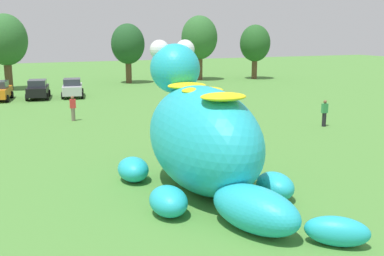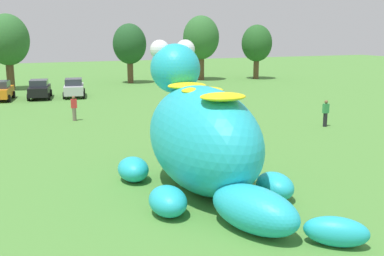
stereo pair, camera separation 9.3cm
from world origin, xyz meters
TOP-DOWN VIEW (x-y plane):
  - ground_plane at (0.00, 0.00)m, footprint 160.00×160.00m
  - giant_inflatable_creature at (-0.46, 1.44)m, footprint 5.70×10.96m
  - car_black at (-4.11, 29.46)m, footprint 2.45×4.33m
  - car_silver at (-1.07, 29.30)m, footprint 2.47×4.34m
  - tree_mid_left at (-6.30, 37.48)m, footprint 4.37×4.37m
  - tree_centre_left at (6.88, 38.68)m, footprint 3.88×3.88m
  - tree_centre at (15.97, 38.68)m, footprint 4.45×4.45m
  - tree_centre_right at (23.01, 37.14)m, footprint 3.84×3.84m
  - spectator_near_inflatable at (2.95, 13.24)m, footprint 0.38×0.26m
  - spectator_mid_field at (11.63, 9.27)m, footprint 0.38×0.26m
  - spectator_wandering at (-2.86, 17.47)m, footprint 0.38×0.26m

SIDE VIEW (x-z plane):
  - ground_plane at x=0.00m, z-range 0.00..0.00m
  - spectator_near_inflatable at x=2.95m, z-range 0.00..1.71m
  - spectator_mid_field at x=11.63m, z-range 0.00..1.71m
  - spectator_wandering at x=-2.86m, z-range 0.00..1.71m
  - car_black at x=-4.11m, z-range 0.00..1.72m
  - car_silver at x=-1.07m, z-range 0.00..1.72m
  - giant_inflatable_creature at x=-0.46m, z-range -0.76..4.88m
  - tree_centre_right at x=23.01m, z-range 1.05..7.86m
  - tree_centre_left at x=6.88m, z-range 1.06..7.94m
  - tree_mid_left at x=-6.30m, z-range 1.20..8.96m
  - tree_centre at x=15.97m, z-range 1.22..9.11m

